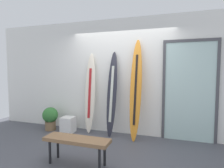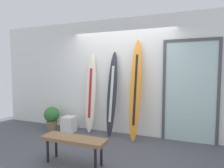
{
  "view_description": "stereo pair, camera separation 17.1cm",
  "coord_description": "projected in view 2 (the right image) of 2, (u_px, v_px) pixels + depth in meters",
  "views": [
    {
      "loc": [
        1.21,
        -3.17,
        1.57
      ],
      "look_at": [
        -0.16,
        0.95,
        1.24
      ],
      "focal_mm": 29.9,
      "sensor_mm": 36.0,
      "label": 1
    },
    {
      "loc": [
        1.37,
        -3.12,
        1.57
      ],
      "look_at": [
        -0.16,
        0.95,
        1.24
      ],
      "focal_mm": 29.9,
      "sensor_mm": 36.0,
      "label": 2
    }
  ],
  "objects": [
    {
      "name": "surfboard_charcoal",
      "position": [
        112.0,
        94.0,
        4.41
      ],
      "size": [
        0.25,
        0.41,
        2.01
      ],
      "color": "#262631",
      "rests_on": "ground"
    },
    {
      "name": "bench",
      "position": [
        74.0,
        141.0,
        3.09
      ],
      "size": [
        1.12,
        0.32,
        0.45
      ],
      "color": "brown",
      "rests_on": "ground"
    },
    {
      "name": "glass_door",
      "position": [
        190.0,
        90.0,
        3.98
      ],
      "size": [
        1.14,
        0.06,
        2.22
      ],
      "color": "silver",
      "rests_on": "ground"
    },
    {
      "name": "ground",
      "position": [
        102.0,
        154.0,
        3.51
      ],
      "size": [
        8.0,
        8.0,
        0.04
      ],
      "primitive_type": "cube",
      "color": "#484951"
    },
    {
      "name": "surfboard_sunset",
      "position": [
        135.0,
        90.0,
        4.14
      ],
      "size": [
        0.27,
        0.47,
        2.26
      ],
      "color": "orange",
      "rests_on": "ground"
    },
    {
      "name": "surfboard_ivory",
      "position": [
        91.0,
        94.0,
        4.67
      ],
      "size": [
        0.27,
        0.29,
        1.98
      ],
      "color": "#EFE1CA",
      "rests_on": "ground"
    },
    {
      "name": "wall_back",
      "position": [
        123.0,
        77.0,
        4.62
      ],
      "size": [
        7.2,
        0.2,
        2.8
      ],
      "primitive_type": "cube",
      "color": "white",
      "rests_on": "ground"
    },
    {
      "name": "display_block_left",
      "position": [
        69.0,
        124.0,
        4.72
      ],
      "size": [
        0.31,
        0.31,
        0.39
      ],
      "color": "white",
      "rests_on": "ground"
    },
    {
      "name": "potted_plant",
      "position": [
        52.0,
        117.0,
        4.92
      ],
      "size": [
        0.4,
        0.4,
        0.59
      ],
      "color": "olive",
      "rests_on": "ground"
    }
  ]
}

